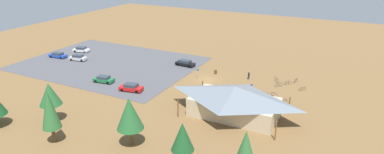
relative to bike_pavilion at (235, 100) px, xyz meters
name	(u,v)px	position (x,y,z in m)	size (l,w,h in m)	color
ground	(207,80)	(10.50, -12.40, -2.82)	(160.00, 160.00, 0.00)	brown
parking_lot_asphalt	(110,63)	(35.94, -11.98, -2.79)	(40.67, 30.10, 0.05)	#4C4C51
bike_pavilion	(235,100)	(0.00, 0.00, 0.00)	(16.16, 9.63, 5.11)	#C6B28E
trash_bin	(216,72)	(10.39, -16.77, -2.37)	(0.60, 0.60, 0.90)	brown
lot_sign	(198,72)	(12.72, -12.58, -1.40)	(0.56, 0.08, 2.20)	#99999E
pine_mideast	(130,114)	(9.73, 14.77, 1.98)	(3.73, 3.73, 7.06)	brown
pine_east	(182,137)	(1.11, 15.70, 1.26)	(2.92, 2.92, 5.96)	brown
pine_midwest	(50,94)	(25.01, 14.70, 1.81)	(3.42, 3.42, 6.44)	brown
pine_center	(49,109)	(19.88, 19.16, 2.35)	(2.58, 2.58, 8.15)	brown
pine_far_west	(246,148)	(-6.65, 14.83, 1.42)	(2.59, 2.59, 6.50)	brown
bicycle_purple_lone_east	(287,83)	(-5.02, -17.66, -2.47)	(1.30, 1.04, 0.77)	black
bicycle_black_yard_center	(284,101)	(-6.26, -8.58, -2.43)	(1.68, 0.61, 0.89)	black
bicycle_yellow_mid_cluster	(277,80)	(-2.68, -18.16, -2.44)	(1.11, 1.41, 0.83)	black
bicycle_red_lone_west	(302,89)	(-8.25, -15.76, -2.47)	(1.14, 1.30, 0.74)	black
bicycle_white_yard_left	(274,95)	(-4.10, -10.49, -2.45)	(1.41, 0.96, 0.83)	black
bicycle_green_near_porch	(278,85)	(-3.65, -15.70, -2.42)	(1.25, 1.27, 0.87)	black
bicycle_blue_edge_north	(271,101)	(-4.21, -7.41, -2.45)	(1.75, 0.48, 0.86)	black
bicycle_orange_front_row	(267,96)	(-2.97, -9.29, -2.43)	(0.48, 1.80, 0.83)	black
bicycle_teal_edge_south	(296,81)	(-6.27, -19.53, -2.45)	(0.62, 1.63, 0.81)	black
car_black_front_row	(185,63)	(18.78, -18.41, -2.06)	(4.68, 2.02, 1.43)	black
car_silver_near_entry	(78,58)	(44.21, -10.22, -2.05)	(4.49, 2.49, 1.46)	#BCBCC1
car_red_aisle_side	(131,87)	(21.13, -0.57, -2.04)	(4.75, 2.58, 1.48)	red
car_blue_second_row	(58,55)	(50.48, -9.66, -2.11)	(4.77, 2.13, 1.32)	#1E42B2
car_green_by_curb	(104,79)	(28.85, -1.70, -2.08)	(4.43, 2.36, 1.37)	#1E6B3D
car_white_back_corner	(81,49)	(48.86, -16.08, -2.09)	(4.52, 2.70, 1.38)	white
visitor_by_pavilion	(252,87)	(0.41, -10.93, -1.88)	(0.39, 0.36, 1.78)	#2D3347
visitor_at_bikes	(249,75)	(2.91, -16.93, -1.93)	(0.36, 0.38, 1.70)	#2D3347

